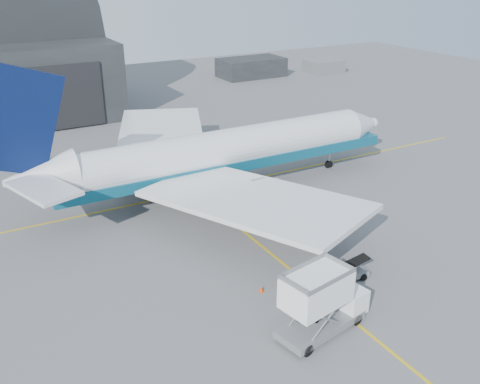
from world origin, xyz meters
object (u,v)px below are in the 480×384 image
catering_truck (321,302)px  airliner (215,154)px  belt_loader_b (341,274)px  belt_loader_a (318,312)px  pushback_tug (311,210)px

catering_truck → airliner: bearing=68.7°
airliner → catering_truck: size_ratio=6.29×
catering_truck → belt_loader_b: 7.22m
catering_truck → belt_loader_a: size_ratio=1.51×
belt_loader_b → airliner: bearing=98.1°
catering_truck → belt_loader_a: bearing=46.9°
catering_truck → belt_loader_a: (0.78, 1.23, -1.84)m
belt_loader_a → belt_loader_b: (4.67, 3.11, -0.05)m
airliner → belt_loader_a: airliner is taller
catering_truck → pushback_tug: catering_truck is taller
belt_loader_b → belt_loader_a: bearing=-140.3°
catering_truck → pushback_tug: 18.32m
airliner → pushback_tug: bearing=-60.8°
catering_truck → belt_loader_b: catering_truck is taller
pushback_tug → catering_truck: bearing=-116.0°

